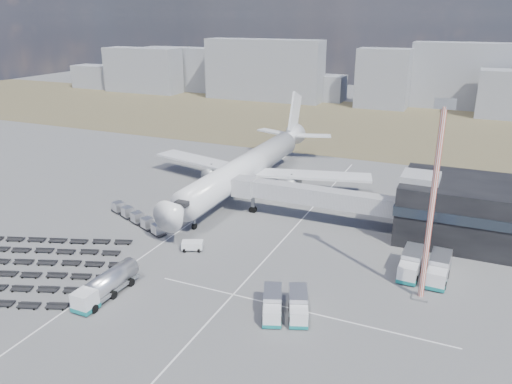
% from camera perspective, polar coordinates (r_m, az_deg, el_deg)
% --- Properties ---
extents(ground, '(420.00, 420.00, 0.00)m').
position_cam_1_polar(ground, '(82.36, -10.22, -6.49)').
color(ground, '#565659').
rests_on(ground, ground).
extents(grass_strip, '(420.00, 90.00, 0.01)m').
position_cam_1_polar(grass_strip, '(179.56, 9.65, 7.83)').
color(grass_strip, brown).
rests_on(grass_strip, ground).
extents(lane_markings, '(47.12, 110.00, 0.01)m').
position_cam_1_polar(lane_markings, '(80.12, -3.15, -6.96)').
color(lane_markings, silver).
rests_on(lane_markings, ground).
extents(terminal, '(30.40, 16.40, 11.00)m').
position_cam_1_polar(terminal, '(90.17, 25.55, -2.20)').
color(terminal, black).
rests_on(terminal, ground).
extents(jet_bridge, '(30.30, 3.80, 7.05)m').
position_cam_1_polar(jet_bridge, '(90.79, 5.22, -0.27)').
color(jet_bridge, '#939399').
rests_on(jet_bridge, ground).
extents(airliner, '(51.59, 64.53, 17.62)m').
position_cam_1_polar(airliner, '(106.83, -0.79, 3.01)').
color(airliner, silver).
rests_on(airliner, ground).
extents(skyline, '(304.70, 27.25, 25.93)m').
position_cam_1_polar(skyline, '(217.51, 10.92, 12.50)').
color(skyline, gray).
rests_on(skyline, ground).
extents(fuel_tanker, '(2.94, 10.73, 3.45)m').
position_cam_1_polar(fuel_tanker, '(70.69, -16.74, -10.12)').
color(fuel_tanker, silver).
rests_on(fuel_tanker, ground).
extents(pushback_tug, '(3.82, 3.08, 1.50)m').
position_cam_1_polar(pushback_tug, '(81.22, -7.28, -6.12)').
color(pushback_tug, silver).
rests_on(pushback_tug, ground).
extents(catering_truck, '(4.23, 6.45, 2.74)m').
position_cam_1_polar(catering_truck, '(104.95, 1.86, 0.47)').
color(catering_truck, silver).
rests_on(catering_truck, ground).
extents(service_trucks_near, '(7.55, 8.19, 2.68)m').
position_cam_1_polar(service_trucks_near, '(64.22, 3.37, -12.75)').
color(service_trucks_near, silver).
rests_on(service_trucks_near, ground).
extents(service_trucks_far, '(6.79, 8.04, 3.15)m').
position_cam_1_polar(service_trucks_far, '(76.36, 18.72, -8.03)').
color(service_trucks_far, silver).
rests_on(service_trucks_far, ground).
extents(uld_row, '(16.25, 8.50, 1.86)m').
position_cam_1_polar(uld_row, '(93.03, -13.44, -2.85)').
color(uld_row, black).
rests_on(uld_row, ground).
extents(baggage_dollies, '(33.07, 28.93, 0.66)m').
position_cam_1_polar(baggage_dollies, '(82.23, -24.93, -7.92)').
color(baggage_dollies, black).
rests_on(baggage_dollies, ground).
extents(floodlight_mast, '(2.52, 2.06, 26.63)m').
position_cam_1_polar(floodlight_mast, '(66.12, 19.48, -1.41)').
color(floodlight_mast, '#B6341D').
rests_on(floodlight_mast, ground).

